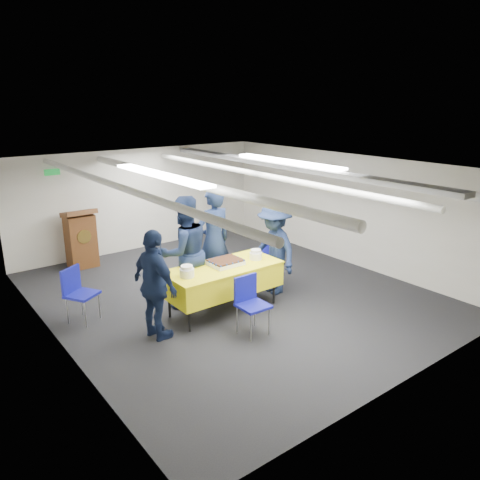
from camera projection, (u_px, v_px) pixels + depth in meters
name	position (u px, v px, depth m)	size (l,w,h in m)	color
ground	(231.00, 294.00, 8.41)	(7.00, 7.00, 0.00)	black
room_shell	(221.00, 190.00, 8.25)	(6.00, 7.00, 2.30)	beige
serving_table	(223.00, 278.00, 7.61)	(1.92, 0.85, 0.77)	black
sheet_cake	(226.00, 262.00, 7.61)	(0.53, 0.42, 0.09)	white
plate_stack_left	(187.00, 272.00, 7.08)	(0.22, 0.22, 0.18)	white
plate_stack_right	(256.00, 255.00, 7.86)	(0.21, 0.21, 0.17)	white
podium	(81.00, 238.00, 9.62)	(0.62, 0.53, 1.25)	brown
chair_near	(250.00, 299.00, 6.90)	(0.43, 0.43, 0.87)	gray
chair_right	(264.00, 256.00, 8.78)	(0.44, 0.44, 0.87)	gray
chair_left	(77.00, 289.00, 7.26)	(0.58, 0.58, 0.87)	gray
sailor_a	(214.00, 241.00, 8.25)	(0.70, 0.46, 1.92)	black
sailor_b	(184.00, 253.00, 7.67)	(0.92, 0.72, 1.89)	black
sailor_c	(155.00, 285.00, 6.65)	(0.96, 0.40, 1.64)	black
sailor_d	(274.00, 249.00, 8.26)	(1.06, 0.61, 1.64)	black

